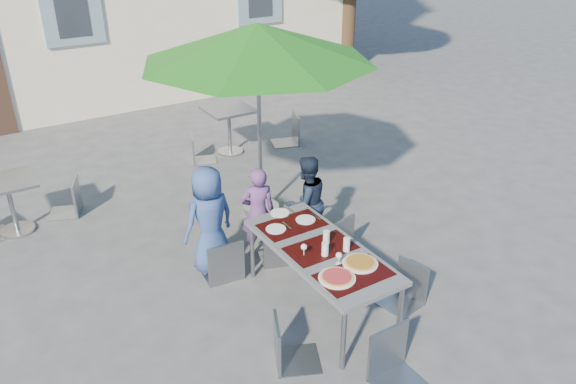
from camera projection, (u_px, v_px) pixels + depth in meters
ground at (282, 331)px, 5.73m from camera, size 90.00×90.00×0.00m
dining_table at (321, 253)px, 5.76m from camera, size 0.80×1.85×0.76m
pizza_near_left at (337, 277)px, 5.26m from camera, size 0.36×0.36×0.03m
pizza_near_right at (360, 263)px, 5.47m from camera, size 0.35×0.35×0.03m
glassware at (330, 245)px, 5.64m from camera, size 0.48×0.43×0.15m
place_settings at (287, 220)px, 6.22m from camera, size 0.64×0.50×0.01m
child_0 at (209, 220)px, 6.44m from camera, size 0.70×0.51×1.31m
child_1 at (258, 212)px, 6.75m from camera, size 0.49×0.39×1.17m
child_2 at (306, 202)px, 6.94m from camera, size 0.60×0.37×1.21m
chair_0 at (222, 236)px, 6.28m from camera, size 0.47×0.48×0.98m
chair_1 at (277, 227)px, 6.59m from camera, size 0.48×0.49×0.87m
chair_2 at (336, 213)px, 6.73m from camera, size 0.54×0.54×1.00m
chair_3 at (288, 317)px, 5.10m from camera, size 0.54×0.54×0.92m
chair_4 at (409, 262)px, 5.94m from camera, size 0.46×0.46×0.88m
chair_5 at (399, 329)px, 4.88m from camera, size 0.44×0.45×1.00m
patio_umbrella at (257, 44)px, 6.86m from camera, size 2.97×2.97×2.62m
cafe_table_0 at (9, 197)px, 7.24m from camera, size 0.70×0.70×0.75m
bg_chair_r_0 at (66, 178)px, 7.68m from camera, size 0.54×0.54×0.94m
cafe_table_1 at (229, 121)px, 9.57m from camera, size 0.77×0.77×0.82m
bg_chair_l_1 at (197, 133)px, 9.30m from camera, size 0.49×0.49×0.86m
bg_chair_r_1 at (290, 111)px, 9.98m from camera, size 0.57×0.57×1.02m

